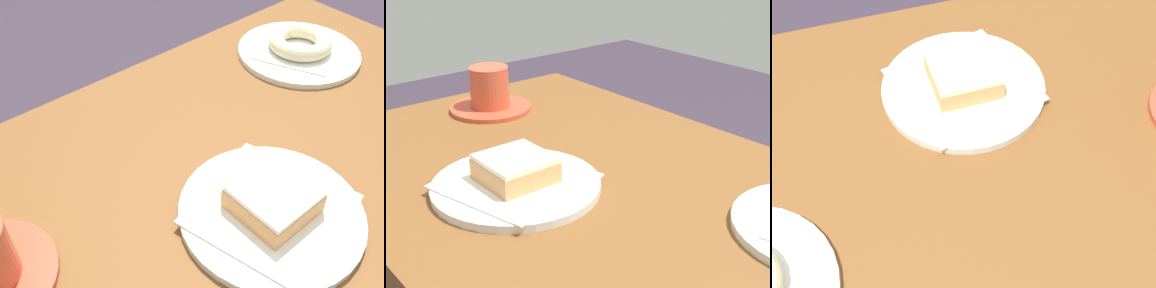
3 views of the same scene
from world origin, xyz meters
The scene contains 5 objects.
table centered at (0.00, 0.00, 0.59)m, with size 0.99×0.62×0.72m.
plate_glazed_square centered at (-0.06, -0.10, 0.73)m, with size 0.24×0.24×0.01m, color silver.
napkin_glazed_square centered at (-0.06, -0.10, 0.74)m, with size 0.18×0.18×0.00m, color white.
donut_glazed_square centered at (-0.06, -0.10, 0.76)m, with size 0.09×0.09×0.04m.
coffee_cup centered at (-0.37, 0.05, 0.76)m, with size 0.15×0.15×0.09m.
Camera 2 is at (0.53, -0.47, 1.09)m, focal length 52.46 mm.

